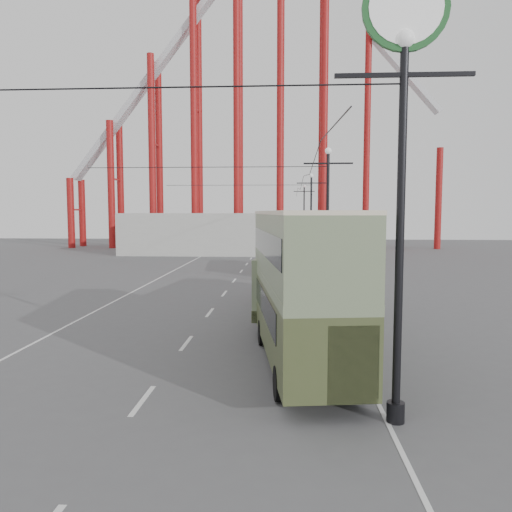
# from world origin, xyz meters

# --- Properties ---
(ground) EXTENTS (160.00, 160.00, 0.00)m
(ground) POSITION_xyz_m (0.00, 0.00, 0.00)
(ground) COLOR #515153
(ground) RESTS_ON ground
(road_markings) EXTENTS (12.52, 120.00, 0.01)m
(road_markings) POSITION_xyz_m (-0.86, 19.70, 0.01)
(road_markings) COLOR silver
(road_markings) RESTS_ON ground
(lamp_post_near) EXTENTS (3.20, 0.44, 10.80)m
(lamp_post_near) POSITION_xyz_m (5.60, -3.00, 7.86)
(lamp_post_near) COLOR black
(lamp_post_near) RESTS_ON ground
(lamp_post_mid) EXTENTS (3.20, 0.44, 9.32)m
(lamp_post_mid) POSITION_xyz_m (5.60, 18.00, 4.68)
(lamp_post_mid) COLOR black
(lamp_post_mid) RESTS_ON ground
(lamp_post_far) EXTENTS (3.20, 0.44, 9.32)m
(lamp_post_far) POSITION_xyz_m (5.60, 40.00, 4.68)
(lamp_post_far) COLOR black
(lamp_post_far) RESTS_ON ground
(lamp_post_distant) EXTENTS (3.20, 0.44, 9.32)m
(lamp_post_distant) POSITION_xyz_m (5.60, 62.00, 4.68)
(lamp_post_distant) COLOR black
(lamp_post_distant) RESTS_ON ground
(roller_coaster) EXTENTS (52.95, 5.00, 55.48)m
(roller_coaster) POSITION_xyz_m (-2.49, 56.89, 22.92)
(roller_coaster) COLOR maroon
(roller_coaster) RESTS_ON ground
(fairground_shed) EXTENTS (22.00, 10.00, 5.00)m
(fairground_shed) POSITION_xyz_m (-6.00, 47.00, 2.50)
(fairground_shed) COLOR #B0B0AB
(fairground_shed) RESTS_ON ground
(double_decker_bus) EXTENTS (3.66, 9.88, 5.18)m
(double_decker_bus) POSITION_xyz_m (3.42, 1.41, 2.90)
(double_decker_bus) COLOR #3F4827
(double_decker_bus) RESTS_ON ground
(single_decker_green) EXTENTS (3.95, 11.44, 3.17)m
(single_decker_green) POSITION_xyz_m (3.45, 10.61, 1.79)
(single_decker_green) COLOR #6E7E5C
(single_decker_green) RESTS_ON ground
(single_decker_cream) EXTENTS (3.51, 10.01, 3.05)m
(single_decker_cream) POSITION_xyz_m (3.94, 26.58, 1.72)
(single_decker_cream) COLOR beige
(single_decker_cream) RESTS_ON ground
(pedestrian) EXTENTS (0.58, 0.40, 1.55)m
(pedestrian) POSITION_xyz_m (2.50, 4.51, 0.78)
(pedestrian) COLOR black
(pedestrian) RESTS_ON ground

